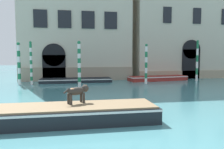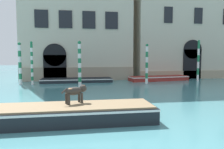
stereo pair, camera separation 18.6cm
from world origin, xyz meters
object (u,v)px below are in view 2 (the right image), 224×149
at_px(boat_foreground, 64,113).
at_px(mooring_pole_2, 32,63).
at_px(mooring_pole_3, 198,61).
at_px(mooring_pole_4, 147,64).
at_px(mooring_pole_0, 20,63).
at_px(boat_moored_far, 159,78).
at_px(dog_on_deck, 76,91).
at_px(mooring_pole_1, 80,64).
at_px(boat_moored_near_palazzo, 77,80).

height_order(boat_foreground, mooring_pole_2, mooring_pole_2).
distance_m(mooring_pole_3, mooring_pole_4, 5.78).
bearing_deg(mooring_pole_0, boat_foreground, -69.00).
relative_size(boat_moored_far, mooring_pole_4, 1.74).
distance_m(mooring_pole_0, mooring_pole_2, 1.02).
bearing_deg(dog_on_deck, boat_foreground, -167.85).
bearing_deg(boat_moored_far, dog_on_deck, -130.95).
relative_size(boat_foreground, mooring_pole_4, 1.95).
distance_m(boat_foreground, mooring_pole_4, 12.66).
bearing_deg(mooring_pole_3, mooring_pole_1, -170.10).
distance_m(boat_moored_far, mooring_pole_2, 12.30).
xyz_separation_m(boat_foreground, boat_moored_near_palazzo, (0.41, 12.80, -0.16)).
distance_m(boat_moored_near_palazzo, mooring_pole_2, 4.39).
relative_size(boat_foreground, mooring_pole_1, 1.87).
bearing_deg(boat_moored_near_palazzo, mooring_pole_2, -164.59).
bearing_deg(mooring_pole_2, boat_moored_far, 5.66).
distance_m(boat_moored_far, mooring_pole_1, 8.73).
bearing_deg(mooring_pole_4, dog_on_deck, -121.23).
xyz_separation_m(mooring_pole_3, mooring_pole_4, (-5.66, -1.12, -0.24)).
height_order(mooring_pole_0, mooring_pole_3, mooring_pole_3).
xyz_separation_m(mooring_pole_1, mooring_pole_2, (-4.13, 1.90, 0.02)).
relative_size(mooring_pole_1, mooring_pole_4, 1.04).
bearing_deg(boat_moored_near_palazzo, boat_foreground, -93.15).
height_order(mooring_pole_1, mooring_pole_2, mooring_pole_2).
relative_size(boat_foreground, mooring_pole_2, 1.85).
xyz_separation_m(boat_moored_near_palazzo, mooring_pole_2, (-3.87, -1.17, 1.71)).
bearing_deg(mooring_pole_4, mooring_pole_3, 11.16).
height_order(boat_moored_far, mooring_pole_1, mooring_pole_1).
bearing_deg(boat_moored_near_palazzo, mooring_pole_4, -20.21).
bearing_deg(mooring_pole_1, mooring_pole_3, 9.90).
distance_m(dog_on_deck, boat_moored_near_palazzo, 12.45).
bearing_deg(dog_on_deck, mooring_pole_4, 30.42).
bearing_deg(mooring_pole_1, mooring_pole_4, 8.70).
distance_m(boat_moored_far, mooring_pole_3, 4.24).
bearing_deg(dog_on_deck, mooring_pole_2, 80.84).
xyz_separation_m(mooring_pole_0, mooring_pole_4, (11.16, -1.02, -0.06)).
bearing_deg(boat_moored_near_palazzo, mooring_pole_1, -86.55).
xyz_separation_m(boat_moored_near_palazzo, mooring_pole_4, (6.27, -2.14, 1.62)).
height_order(dog_on_deck, mooring_pole_1, mooring_pole_1).
bearing_deg(mooring_pole_2, dog_on_deck, -70.81).
distance_m(mooring_pole_0, mooring_pole_4, 11.20).
distance_m(boat_foreground, boat_moored_near_palazzo, 12.80).
distance_m(mooring_pole_1, mooring_pole_2, 4.55).
bearing_deg(mooring_pole_4, boat_moored_near_palazzo, 161.13).
height_order(dog_on_deck, mooring_pole_2, mooring_pole_2).
bearing_deg(boat_moored_near_palazzo, boat_moored_far, -1.09).
bearing_deg(boat_moored_near_palazzo, mooring_pole_3, -6.25).
bearing_deg(mooring_pole_4, mooring_pole_0, 174.76).
distance_m(boat_foreground, boat_moored_far, 15.48).
bearing_deg(mooring_pole_0, mooring_pole_2, -2.61).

